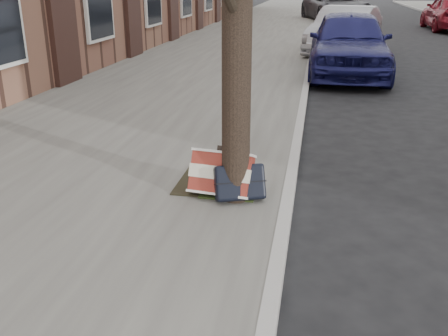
% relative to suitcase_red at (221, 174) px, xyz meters
% --- Properties ---
extents(ground, '(120.00, 120.00, 0.00)m').
position_rel_suitcase_red_xyz_m(ground, '(1.91, -0.86, -0.36)').
color(ground, black).
rests_on(ground, ground).
extents(near_sidewalk, '(5.00, 70.00, 0.12)m').
position_rel_suitcase_red_xyz_m(near_sidewalk, '(-1.79, 14.14, -0.30)').
color(near_sidewalk, slate).
rests_on(near_sidewalk, ground).
extents(dirt_patch, '(0.85, 0.85, 0.02)m').
position_rel_suitcase_red_xyz_m(dirt_patch, '(-0.09, 0.34, -0.23)').
color(dirt_patch, black).
rests_on(dirt_patch, near_sidewalk).
extents(suitcase_red, '(0.65, 0.41, 0.47)m').
position_rel_suitcase_red_xyz_m(suitcase_red, '(0.00, 0.00, 0.00)').
color(suitcase_red, maroon).
rests_on(suitcase_red, near_sidewalk).
extents(suitcase_navy, '(0.56, 0.44, 0.38)m').
position_rel_suitcase_red_xyz_m(suitcase_navy, '(0.19, -0.07, -0.04)').
color(suitcase_navy, black).
rests_on(suitcase_navy, near_sidewalk).
extents(car_near_front, '(1.79, 4.44, 1.51)m').
position_rel_suitcase_red_xyz_m(car_near_front, '(1.55, 7.74, 0.40)').
color(car_near_front, '#141549').
rests_on(car_near_front, ground).
extents(car_near_mid, '(2.49, 4.49, 1.40)m').
position_rel_suitcase_red_xyz_m(car_near_mid, '(1.62, 11.26, 0.35)').
color(car_near_mid, '#A1A3A8').
rests_on(car_near_mid, ground).
extents(car_near_back, '(3.98, 6.12, 1.57)m').
position_rel_suitcase_red_xyz_m(car_near_back, '(1.61, 23.44, 0.43)').
color(car_near_back, '#35343A').
rests_on(car_near_back, ground).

